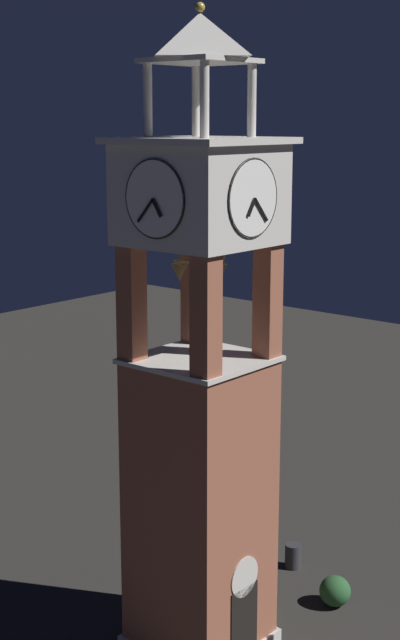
{
  "coord_description": "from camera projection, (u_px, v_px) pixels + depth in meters",
  "views": [
    {
      "loc": [
        -17.39,
        -14.78,
        14.21
      ],
      "look_at": [
        0.0,
        0.0,
        9.2
      ],
      "focal_mm": 51.41,
      "sensor_mm": 36.0,
      "label": 1
    }
  ],
  "objects": [
    {
      "name": "shrub_left_of_tower",
      "position": [
        251.0,
        593.0,
        27.06
      ],
      "size": [
        1.16,
        1.16,
        1.02
      ],
      "primitive_type": "ellipsoid",
      "color": "#28562D",
      "rests_on": "ground"
    },
    {
      "name": "shrub_near_entry",
      "position": [
        335.0,
        591.0,
        27.27
      ],
      "size": [
        0.94,
        0.94,
        0.91
      ],
      "primitive_type": "ellipsoid",
      "color": "#28562D",
      "rests_on": "ground"
    },
    {
      "name": "trash_bin",
      "position": [
        293.0,
        556.0,
        29.59
      ],
      "size": [
        0.52,
        0.52,
        0.8
      ],
      "primitive_type": "cylinder",
      "color": "#2D2D33",
      "rests_on": "ground"
    },
    {
      "name": "clock_tower",
      "position": [
        200.0,
        405.0,
        23.86
      ],
      "size": [
        3.62,
        3.62,
        16.93
      ],
      "color": "#93543D",
      "rests_on": "ground"
    }
  ]
}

